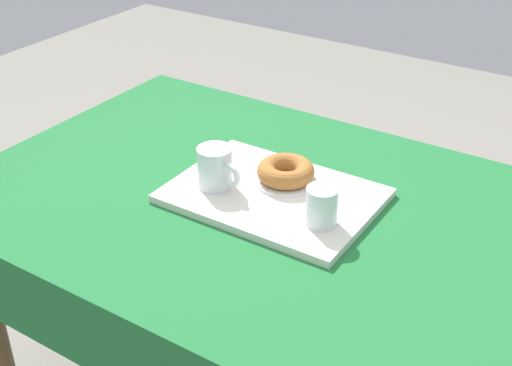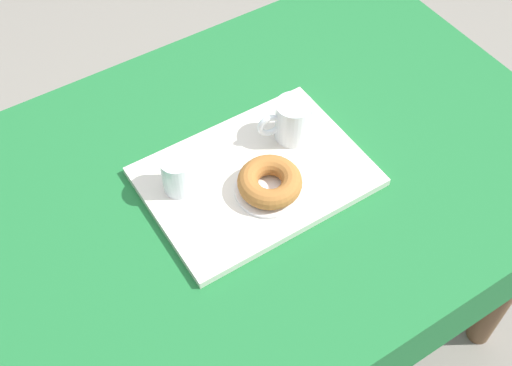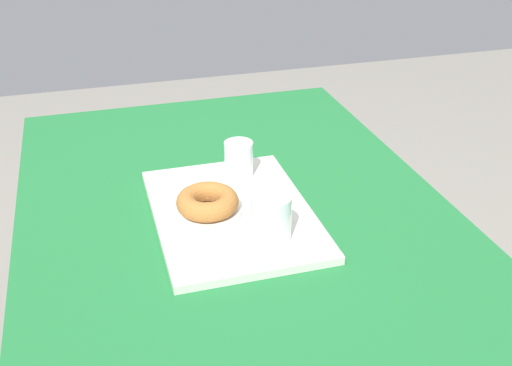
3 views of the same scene
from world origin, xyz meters
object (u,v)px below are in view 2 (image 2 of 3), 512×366
tea_mug_left (292,121)px  water_glass_near (178,175)px  sugar_donut_left (271,181)px  serving_tray (257,176)px  dining_table (252,205)px  donut_plate_left (270,189)px

tea_mug_left → water_glass_near: (0.25, -0.01, -0.01)m
sugar_donut_left → serving_tray: bearing=-91.8°
serving_tray → dining_table: bearing=-77.4°
dining_table → water_glass_near: size_ratio=16.66×
dining_table → sugar_donut_left: sugar_donut_left is taller
sugar_donut_left → donut_plate_left: bearing=-63.4°
water_glass_near → donut_plate_left: 0.17m
tea_mug_left → donut_plate_left: size_ratio=0.84×
serving_tray → water_glass_near: size_ratio=5.38×
water_glass_near → sugar_donut_left: 0.17m
dining_table → water_glass_near: 0.21m
water_glass_near → donut_plate_left: bearing=144.7°
donut_plate_left → sugar_donut_left: size_ratio=1.09×
serving_tray → tea_mug_left: bearing=-158.2°
sugar_donut_left → water_glass_near: bearing=-35.3°
tea_mug_left → donut_plate_left: 0.15m
tea_mug_left → sugar_donut_left: (0.11, 0.09, -0.01)m
dining_table → sugar_donut_left: 0.16m
tea_mug_left → dining_table: bearing=14.3°
serving_tray → donut_plate_left: size_ratio=3.16×
tea_mug_left → sugar_donut_left: size_ratio=0.92×
dining_table → donut_plate_left: bearing=91.7°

